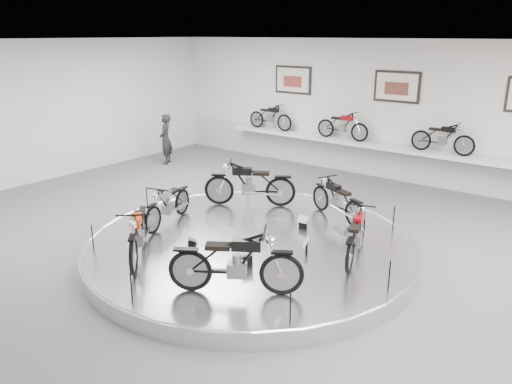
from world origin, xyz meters
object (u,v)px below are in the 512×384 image
Objects in this scene: bike_f at (235,262)px; visitor at (166,139)px; bike_b at (337,199)px; bike_d at (168,204)px; bike_e at (138,232)px; shelf at (388,147)px; bike_a at (356,235)px; display_platform at (251,247)px; bike_c at (250,184)px.

visitor is (-7.72, 5.67, -0.01)m from bike_f.
bike_b is at bearing 41.36° from visitor.
bike_d is 1.69m from bike_e.
bike_b is at bearing -80.28° from shelf.
bike_a reaches higher than bike_b.
bike_a is (1.99, 0.48, 0.60)m from display_platform.
display_platform is 2.03m from bike_d.
bike_a is at bearing 84.08° from bike_e.
shelf is 7.33× the size of bike_d.
bike_a is at bearing 128.79° from bike_c.
visitor is (-4.71, 4.27, 0.07)m from bike_d.
bike_f reaches higher than bike_a.
bike_f is at bearing 92.70° from bike_c.
visitor reaches higher than bike_e.
bike_a is 2.01m from bike_b.
display_platform is 2.15m from bike_c.
bike_d is 0.90× the size of bike_e.
display_platform is 2.20m from bike_f.
display_platform is 7.70m from visitor.
display_platform is 2.14m from bike_a.
bike_c reaches higher than bike_a.
visitor is (-6.61, 3.90, 0.67)m from display_platform.
display_platform is at bearing 96.27° from bike_c.
bike_a is (1.99, -5.92, -0.25)m from shelf.
bike_f is (1.10, -8.18, -0.18)m from shelf.
bike_b is 7.59m from visitor.
visitor reaches higher than display_platform.
bike_a is 0.93× the size of visitor.
display_platform is 4.32× the size of bike_b.
visitor reaches higher than bike_a.
bike_c is 2.06m from bike_d.
bike_f is (0.36, -3.83, 0.09)m from bike_b.
bike_c reaches higher than bike_e.
visitor is at bearing 149.51° from display_platform.
bike_b is 0.83× the size of bike_f.
shelf is 7.08m from visitor.
bike_c is at bearing 140.19° from bike_e.
bike_c is at bearing -104.87° from shelf.
bike_b reaches higher than shelf.
shelf is 6.75× the size of visitor.
bike_d is (-2.65, -2.43, 0.01)m from bike_b.
bike_f reaches higher than bike_d.
bike_a is 1.01× the size of bike_d.
display_platform is 3.84× the size of bike_e.
visitor is at bearing -159.26° from shelf.
bike_d is 6.35m from visitor.
display_platform is 3.60× the size of bike_f.
shelf is at bearing 129.44° from bike_e.
visitor is (-7.36, 1.84, 0.08)m from bike_b.
bike_f reaches higher than display_platform.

